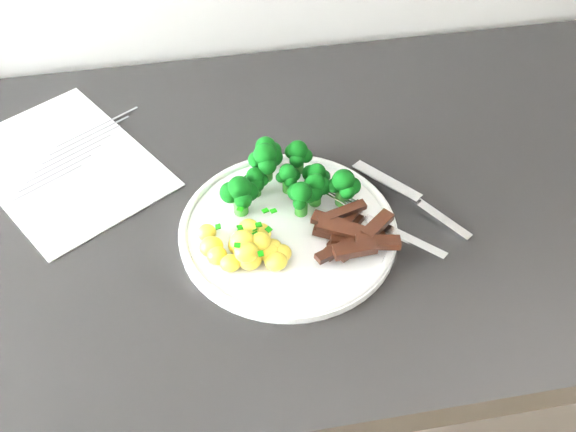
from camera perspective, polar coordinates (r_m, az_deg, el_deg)
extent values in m
cube|color=black|center=(1.23, -5.11, -14.38)|extent=(2.50, 0.62, 0.94)
cube|color=silver|center=(0.94, -18.03, 4.06)|extent=(0.30, 0.33, 0.00)
cube|color=slate|center=(0.98, -15.45, 7.16)|extent=(0.11, 0.07, 0.00)
cube|color=slate|center=(0.97, -16.06, 6.44)|extent=(0.11, 0.07, 0.00)
cube|color=slate|center=(0.96, -16.69, 5.71)|extent=(0.10, 0.06, 0.00)
cube|color=slate|center=(0.95, -17.33, 4.95)|extent=(0.10, 0.06, 0.00)
cube|color=slate|center=(0.94, -17.99, 4.18)|extent=(0.09, 0.06, 0.00)
cube|color=slate|center=(0.93, -18.66, 3.39)|extent=(0.09, 0.06, 0.00)
cube|color=slate|center=(0.92, -19.34, 2.58)|extent=(0.09, 0.05, 0.00)
cylinder|color=white|center=(0.81, 0.00, -1.23)|extent=(0.26, 0.26, 0.01)
torus|color=white|center=(0.80, 0.00, -0.97)|extent=(0.25, 0.25, 0.01)
cylinder|color=#256A1C|center=(0.82, -0.01, 2.57)|extent=(0.01, 0.01, 0.02)
sphere|color=black|center=(0.82, 0.52, 3.41)|extent=(0.02, 0.02, 0.02)
sphere|color=black|center=(0.82, -0.07, 3.70)|extent=(0.02, 0.02, 0.02)
sphere|color=black|center=(0.82, -0.58, 3.22)|extent=(0.01, 0.01, 0.01)
sphere|color=black|center=(0.81, 0.21, 2.88)|extent=(0.02, 0.02, 0.02)
sphere|color=black|center=(0.81, -0.01, 3.60)|extent=(0.02, 0.02, 0.02)
cylinder|color=#256A1C|center=(0.84, 2.35, 2.51)|extent=(0.01, 0.01, 0.02)
sphere|color=black|center=(0.83, 2.98, 3.29)|extent=(0.02, 0.02, 0.02)
sphere|color=black|center=(0.83, 1.88, 3.54)|extent=(0.02, 0.02, 0.02)
sphere|color=black|center=(0.82, 2.33, 2.83)|extent=(0.02, 0.02, 0.02)
sphere|color=black|center=(0.82, 2.39, 3.60)|extent=(0.02, 0.02, 0.02)
cylinder|color=#256A1C|center=(0.84, -2.69, 2.29)|extent=(0.01, 0.01, 0.02)
sphere|color=black|center=(0.83, -2.15, 3.00)|extent=(0.02, 0.02, 0.02)
sphere|color=black|center=(0.83, -2.66, 3.38)|extent=(0.02, 0.02, 0.02)
sphere|color=black|center=(0.83, -3.30, 2.93)|extent=(0.01, 0.01, 0.01)
sphere|color=black|center=(0.82, -2.61, 2.62)|extent=(0.02, 0.02, 0.02)
sphere|color=black|center=(0.82, -2.74, 3.32)|extent=(0.02, 0.02, 0.02)
cylinder|color=#256A1C|center=(0.85, 0.80, 4.27)|extent=(0.02, 0.02, 0.02)
sphere|color=black|center=(0.84, 1.45, 5.01)|extent=(0.02, 0.02, 0.02)
sphere|color=black|center=(0.84, 0.33, 5.36)|extent=(0.02, 0.02, 0.02)
sphere|color=black|center=(0.83, 0.73, 4.64)|extent=(0.02, 0.02, 0.02)
sphere|color=black|center=(0.83, 0.82, 5.46)|extent=(0.02, 0.02, 0.02)
cylinder|color=#256A1C|center=(0.84, -1.87, 3.75)|extent=(0.02, 0.02, 0.02)
sphere|color=black|center=(0.83, -1.21, 4.90)|extent=(0.02, 0.02, 0.02)
sphere|color=black|center=(0.83, -2.13, 5.12)|extent=(0.02, 0.02, 0.02)
sphere|color=black|center=(0.83, -2.65, 4.68)|extent=(0.02, 0.02, 0.02)
sphere|color=black|center=(0.82, -1.72, 4.20)|extent=(0.02, 0.02, 0.02)
sphere|color=black|center=(0.82, -1.92, 5.12)|extent=(0.03, 0.03, 0.03)
cylinder|color=#256A1C|center=(0.82, 4.52, 1.66)|extent=(0.02, 0.02, 0.02)
sphere|color=black|center=(0.81, 5.32, 2.49)|extent=(0.02, 0.02, 0.02)
sphere|color=black|center=(0.82, 4.25, 2.97)|extent=(0.02, 0.02, 0.02)
sphere|color=black|center=(0.81, 3.85, 2.52)|extent=(0.02, 0.02, 0.02)
sphere|color=black|center=(0.81, 4.93, 2.03)|extent=(0.02, 0.02, 0.02)
sphere|color=black|center=(0.81, 4.62, 2.96)|extent=(0.03, 0.03, 0.03)
cylinder|color=#256A1C|center=(0.81, -3.93, 0.95)|extent=(0.02, 0.02, 0.02)
sphere|color=black|center=(0.80, -3.23, 2.01)|extent=(0.02, 0.02, 0.02)
sphere|color=black|center=(0.81, -4.10, 2.46)|extent=(0.02, 0.02, 0.02)
sphere|color=black|center=(0.80, -4.79, 1.94)|extent=(0.03, 0.03, 0.03)
sphere|color=black|center=(0.79, -3.74, 1.33)|extent=(0.02, 0.02, 0.02)
sphere|color=black|center=(0.79, -4.03, 2.32)|extent=(0.03, 0.03, 0.03)
cylinder|color=#256A1C|center=(0.81, 1.09, 0.78)|extent=(0.02, 0.02, 0.02)
sphere|color=black|center=(0.80, 1.77, 1.68)|extent=(0.02, 0.02, 0.02)
sphere|color=black|center=(0.80, 0.67, 1.99)|extent=(0.02, 0.02, 0.02)
sphere|color=black|center=(0.79, 0.95, 1.05)|extent=(0.02, 0.02, 0.02)
sphere|color=black|center=(0.79, 1.12, 1.98)|extent=(0.02, 0.02, 0.02)
cylinder|color=#256A1C|center=(0.82, 2.25, 1.59)|extent=(0.01, 0.01, 0.02)
sphere|color=black|center=(0.81, 2.91, 2.48)|extent=(0.02, 0.02, 0.02)
sphere|color=black|center=(0.82, 1.82, 2.65)|extent=(0.02, 0.02, 0.02)
sphere|color=black|center=(0.81, 2.18, 1.94)|extent=(0.02, 0.02, 0.02)
sphere|color=black|center=(0.81, 2.30, 2.73)|extent=(0.02, 0.02, 0.02)
cylinder|color=#256A1C|center=(0.87, -1.83, 4.53)|extent=(0.02, 0.02, 0.02)
sphere|color=black|center=(0.86, -1.21, 5.49)|extent=(0.02, 0.02, 0.02)
sphere|color=black|center=(0.86, -2.20, 5.66)|extent=(0.02, 0.02, 0.02)
sphere|color=black|center=(0.85, -2.09, 4.96)|extent=(0.02, 0.02, 0.02)
sphere|color=black|center=(0.85, -1.87, 5.75)|extent=(0.03, 0.03, 0.03)
ellipsoid|color=#D7C748|center=(0.77, -0.55, -3.11)|extent=(0.02, 0.02, 0.02)
ellipsoid|color=#D7C748|center=(0.77, -3.99, -2.40)|extent=(0.03, 0.02, 0.02)
ellipsoid|color=#D7C748|center=(0.79, -2.28, -1.41)|extent=(0.02, 0.02, 0.02)
ellipsoid|color=#D7C748|center=(0.77, -1.36, -2.73)|extent=(0.03, 0.02, 0.02)
ellipsoid|color=#D7C748|center=(0.76, -3.18, -3.60)|extent=(0.03, 0.03, 0.02)
ellipsoid|color=#D7C748|center=(0.78, -4.05, -2.39)|extent=(0.02, 0.02, 0.02)
ellipsoid|color=#D7C748|center=(0.77, -5.89, -3.27)|extent=(0.02, 0.02, 0.02)
ellipsoid|color=#D7C748|center=(0.79, -6.74, -1.38)|extent=(0.02, 0.02, 0.02)
ellipsoid|color=#D7C748|center=(0.76, -3.25, -3.32)|extent=(0.03, 0.03, 0.02)
ellipsoid|color=#D7C748|center=(0.76, -4.77, -3.92)|extent=(0.02, 0.02, 0.02)
ellipsoid|color=#D7C748|center=(0.77, -3.30, -1.02)|extent=(0.02, 0.02, 0.02)
ellipsoid|color=#D7C748|center=(0.76, -3.68, -2.24)|extent=(0.02, 0.02, 0.02)
ellipsoid|color=#D7C748|center=(0.76, -2.27, -2.09)|extent=(0.02, 0.02, 0.02)
ellipsoid|color=#D7C748|center=(0.77, -6.36, -2.54)|extent=(0.03, 0.02, 0.02)
ellipsoid|color=#D7C748|center=(0.76, -1.00, -3.75)|extent=(0.03, 0.02, 0.02)
ellipsoid|color=#D7C748|center=(0.77, -1.53, -2.97)|extent=(0.03, 0.03, 0.02)
ellipsoid|color=#D7C748|center=(0.75, -3.47, -3.01)|extent=(0.03, 0.02, 0.02)
ellipsoid|color=#D7C748|center=(0.76, -3.81, -2.08)|extent=(0.03, 0.03, 0.02)
cube|color=#096405|center=(0.76, -3.99, -0.96)|extent=(0.01, 0.01, 0.00)
cube|color=#096405|center=(0.76, -2.80, -1.41)|extent=(0.01, 0.01, 0.00)
cube|color=#096405|center=(0.79, -3.96, 0.58)|extent=(0.01, 0.01, 0.00)
cube|color=#096405|center=(0.76, -3.32, -1.89)|extent=(0.01, 0.01, 0.00)
cube|color=#096405|center=(0.76, -2.88, -1.04)|extent=(0.01, 0.01, 0.00)
cube|color=#096405|center=(0.76, -1.61, -1.12)|extent=(0.01, 0.01, 0.00)
cube|color=#096405|center=(0.75, -3.81, -1.42)|extent=(0.01, 0.01, 0.00)
cube|color=#096405|center=(0.76, -3.94, -1.25)|extent=(0.01, 0.01, 0.00)
cube|color=#096405|center=(0.73, -2.28, -3.14)|extent=(0.01, 0.01, 0.00)
cube|color=#096405|center=(0.74, -4.23, -2.42)|extent=(0.01, 0.01, 0.00)
cube|color=#096405|center=(0.76, -2.45, -0.73)|extent=(0.01, 0.01, 0.00)
cube|color=#096405|center=(0.78, -1.89, 0.45)|extent=(0.01, 0.01, 0.00)
cube|color=#096405|center=(0.77, -1.22, 0.43)|extent=(0.01, 0.01, 0.00)
cube|color=#096405|center=(0.77, -5.82, -0.88)|extent=(0.01, 0.01, 0.00)
cube|color=black|center=(0.78, 4.33, -2.36)|extent=(0.05, 0.04, 0.01)
cube|color=black|center=(0.79, 5.30, -2.12)|extent=(0.05, 0.02, 0.02)
cube|color=black|center=(0.78, 5.58, -2.43)|extent=(0.05, 0.04, 0.01)
cube|color=black|center=(0.79, 4.39, -1.63)|extent=(0.06, 0.04, 0.02)
cube|color=black|center=(0.80, 4.80, -1.31)|extent=(0.05, 0.05, 0.01)
cube|color=black|center=(0.81, 5.08, -0.23)|extent=(0.05, 0.05, 0.02)
cube|color=black|center=(0.79, 5.95, -1.87)|extent=(0.06, 0.02, 0.01)
cube|color=black|center=(0.76, 5.58, -2.80)|extent=(0.05, 0.02, 0.01)
cube|color=black|center=(0.77, 4.08, -2.82)|extent=(0.05, 0.03, 0.01)
cube|color=black|center=(0.77, 7.47, -2.16)|extent=(0.05, 0.03, 0.01)
cube|color=black|center=(0.80, 4.46, 0.31)|extent=(0.06, 0.03, 0.01)
cube|color=black|center=(0.79, 4.17, -0.72)|extent=(0.06, 0.05, 0.01)
cube|color=black|center=(0.79, 7.42, -0.74)|extent=(0.05, 0.04, 0.01)
cube|color=black|center=(0.78, 4.79, -1.16)|extent=(0.06, 0.04, 0.01)
cube|color=silver|center=(0.80, 9.58, -1.71)|extent=(0.08, 0.09, 0.02)
cube|color=silver|center=(0.82, 5.66, 0.78)|extent=(0.03, 0.03, 0.01)
cylinder|color=silver|center=(0.83, 4.65, 1.80)|extent=(0.03, 0.03, 0.00)
cylinder|color=silver|center=(0.83, 4.48, 1.64)|extent=(0.03, 0.03, 0.00)
cylinder|color=silver|center=(0.82, 4.31, 1.49)|extent=(0.03, 0.03, 0.00)
cylinder|color=silver|center=(0.82, 4.13, 1.33)|extent=(0.03, 0.03, 0.00)
cube|color=silver|center=(0.86, 8.18, 2.93)|extent=(0.07, 0.09, 0.01)
cube|color=silver|center=(0.84, 12.52, -0.29)|extent=(0.06, 0.07, 0.01)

